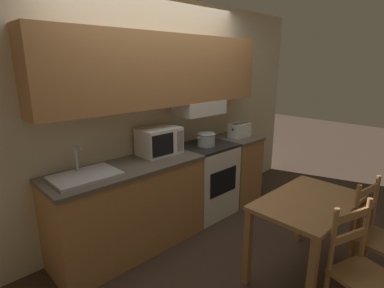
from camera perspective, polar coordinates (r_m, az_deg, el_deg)
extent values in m
plane|color=#3D2D23|center=(3.83, -6.31, -13.83)|extent=(16.00, 16.00, 0.00)
cube|color=beige|center=(3.42, -7.18, 5.36)|extent=(5.10, 0.05, 2.55)
cube|color=#B27A47|center=(3.23, -5.45, 13.78)|extent=(2.70, 0.32, 0.73)
cube|color=white|center=(3.62, 1.40, 6.91)|extent=(0.62, 0.34, 0.16)
cube|color=#B27A47|center=(3.13, -11.80, -12.17)|extent=(1.55, 0.57, 0.86)
cube|color=brown|center=(2.96, -12.26, -4.44)|extent=(1.57, 0.59, 0.04)
cube|color=#B27A47|center=(4.19, 8.17, -4.84)|extent=(0.48, 0.57, 0.86)
cube|color=brown|center=(4.06, 8.41, 1.10)|extent=(0.50, 0.59, 0.04)
cube|color=white|center=(3.78, 2.65, -6.92)|extent=(0.65, 0.57, 0.86)
cube|color=black|center=(3.63, 2.74, -0.37)|extent=(0.65, 0.57, 0.03)
cube|color=black|center=(3.58, 6.02, -7.17)|extent=(0.45, 0.01, 0.30)
cylinder|color=black|center=(3.45, 2.44, -1.01)|extent=(0.09, 0.09, 0.01)
cylinder|color=black|center=(3.66, 5.60, -0.12)|extent=(0.09, 0.09, 0.01)
cylinder|color=black|center=(3.61, -0.17, -0.28)|extent=(0.09, 0.09, 0.01)
cylinder|color=black|center=(3.81, 3.02, 0.53)|extent=(0.09, 0.09, 0.01)
cylinder|color=#B7BABF|center=(3.56, 2.72, 0.84)|extent=(0.21, 0.21, 0.15)
torus|color=#B7BABF|center=(3.55, 2.73, 1.97)|extent=(0.22, 0.22, 0.01)
cylinder|color=#B7BABF|center=(3.46, 1.30, 1.22)|extent=(0.05, 0.01, 0.01)
cylinder|color=#B7BABF|center=(3.64, 4.09, 1.87)|extent=(0.05, 0.01, 0.01)
cube|color=white|center=(3.24, -6.27, 0.57)|extent=(0.44, 0.31, 0.29)
cube|color=black|center=(3.08, -5.52, -0.19)|extent=(0.27, 0.01, 0.23)
cube|color=gray|center=(3.22, -2.23, 0.59)|extent=(0.08, 0.01, 0.23)
cube|color=white|center=(4.05, 9.04, 2.64)|extent=(0.28, 0.19, 0.18)
cube|color=black|center=(3.93, 7.77, 2.72)|extent=(0.01, 0.02, 0.02)
cube|color=black|center=(3.96, 8.23, 3.67)|extent=(0.04, 0.13, 0.01)
cube|color=black|center=(4.01, 8.81, 3.79)|extent=(0.04, 0.13, 0.01)
cube|color=black|center=(4.06, 9.36, 3.91)|extent=(0.04, 0.13, 0.01)
cube|color=black|center=(4.11, 9.91, 4.02)|extent=(0.04, 0.13, 0.01)
cube|color=#B7BABF|center=(2.77, -19.69, -5.72)|extent=(0.56, 0.39, 0.02)
cube|color=#4C4F54|center=(2.75, -19.53, -5.76)|extent=(0.48, 0.29, 0.01)
cylinder|color=#B7BABF|center=(2.86, -21.15, -2.55)|extent=(0.02, 0.02, 0.23)
cylinder|color=#B7BABF|center=(2.77, -20.88, -0.60)|extent=(0.02, 0.12, 0.02)
cube|color=#9E7042|center=(2.78, 21.39, -10.19)|extent=(1.01, 0.63, 0.04)
cube|color=#9E7042|center=(2.51, 21.78, -23.02)|extent=(0.06, 0.06, 0.69)
cube|color=#9E7042|center=(3.26, 28.91, -14.40)|extent=(0.06, 0.06, 0.69)
cube|color=#9E7042|center=(2.72, 10.56, -18.80)|extent=(0.06, 0.06, 0.69)
cube|color=#9E7042|center=(3.42, 19.93, -11.90)|extent=(0.06, 0.06, 0.69)
cube|color=#9E7042|center=(2.55, 30.39, -21.24)|extent=(0.48, 0.48, 0.03)
cylinder|color=#9E7042|center=(2.37, 25.26, -16.13)|extent=(0.04, 0.04, 0.47)
cylinder|color=#9E7042|center=(2.63, 30.14, -13.64)|extent=(0.04, 0.04, 0.47)
cube|color=#9E7042|center=(2.43, 28.26, -11.91)|extent=(0.33, 0.12, 0.06)
cube|color=#9E7042|center=(2.51, 27.77, -15.31)|extent=(0.33, 0.12, 0.06)
cylinder|color=#9E7042|center=(2.87, 28.80, -22.02)|extent=(0.04, 0.04, 0.41)
cube|color=#9E7042|center=(3.04, 32.53, -15.42)|extent=(0.43, 0.43, 0.03)
cylinder|color=#9E7042|center=(2.84, 28.68, -11.26)|extent=(0.04, 0.04, 0.47)
cylinder|color=#9E7042|center=(3.13, 31.47, -9.21)|extent=(0.04, 0.04, 0.47)
cube|color=#9E7042|center=(2.93, 30.52, -7.66)|extent=(0.34, 0.07, 0.06)
cube|color=#9E7042|center=(3.00, 30.09, -10.60)|extent=(0.34, 0.07, 0.06)
cylinder|color=#9E7042|center=(3.07, 27.51, -19.25)|extent=(0.04, 0.04, 0.41)
cylinder|color=#9E7042|center=(3.34, 30.32, -16.67)|extent=(0.04, 0.04, 0.41)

